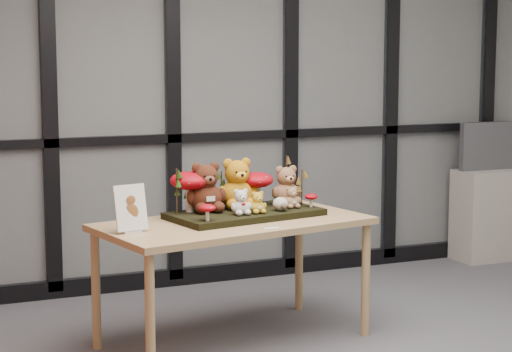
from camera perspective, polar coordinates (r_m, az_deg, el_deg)
name	(u,v)px	position (r m, az deg, el deg)	size (l,w,h in m)	color
room_shell	(432,46)	(4.40, 10.79, 7.86)	(5.00, 5.00, 5.00)	#ADAAA4
glass_partition	(233,84)	(6.59, -1.41, 5.67)	(4.90, 0.06, 2.78)	#2D383F
display_table	(234,232)	(5.24, -1.38, -3.48)	(1.62, 1.02, 0.71)	tan
diorama_tray	(245,214)	(5.33, -0.68, -2.35)	(0.87, 0.43, 0.04)	black
bear_pooh_yellow	(237,181)	(5.39, -1.18, -0.29)	(0.25, 0.22, 0.32)	#B97912
bear_brown_medium	(206,185)	(5.28, -3.12, -0.53)	(0.24, 0.22, 0.31)	#451E10
bear_tan_back	(286,183)	(5.54, 1.87, -0.42)	(0.20, 0.18, 0.26)	#916341
bear_small_yellow	(258,201)	(5.23, 0.10, -1.56)	(0.11, 0.10, 0.14)	gold
bear_white_bow	(241,200)	(5.19, -0.94, -1.52)	(0.12, 0.11, 0.16)	white
bear_beige_small	(292,196)	(5.41, 2.22, -1.24)	(0.11, 0.10, 0.14)	#9E7753
plush_cream_hedgehog	(280,203)	(5.32, 1.51, -1.69)	(0.07, 0.06, 0.09)	beige
mushroom_back_left	(190,189)	(5.29, -4.09, -0.83)	(0.23, 0.23, 0.26)	#92040E
mushroom_back_right	(257,187)	(5.47, 0.03, -0.71)	(0.20, 0.20, 0.22)	#92040E
mushroom_front_left	(207,212)	(5.02, -3.01, -2.20)	(0.09, 0.09, 0.10)	#92040E
mushroom_front_right	(311,200)	(5.46, 3.41, -1.46)	(0.08, 0.08, 0.09)	#92040E
sprig_green_far_left	(177,191)	(5.21, -4.90, -0.95)	(0.05, 0.05, 0.26)	#11360C
sprig_green_mid_left	(190,194)	(5.30, -4.09, -1.12)	(0.05, 0.05, 0.20)	#11360C
sprig_dry_far_right	(286,179)	(5.58, 1.88, -0.19)	(0.05, 0.05, 0.29)	brown
sprig_dry_mid_right	(302,187)	(5.51, 2.84, -0.69)	(0.05, 0.05, 0.21)	brown
sprig_green_centre	(222,189)	(5.42, -2.14, -0.83)	(0.05, 0.05, 0.21)	#11360C
sign_holder	(131,211)	(4.92, -7.71, -2.15)	(0.18, 0.09, 0.25)	silver
label_card	(271,228)	(5.00, 0.92, -3.22)	(0.08, 0.03, 0.00)	white
cabinet	(489,215)	(7.59, 14.13, -2.32)	(0.54, 0.31, 0.72)	#9C968C
monitor	(490,146)	(7.52, 14.18, 1.81)	(0.53, 0.06, 0.38)	#46484D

